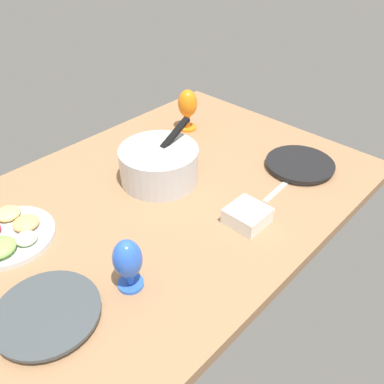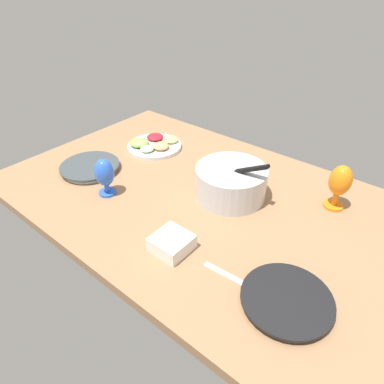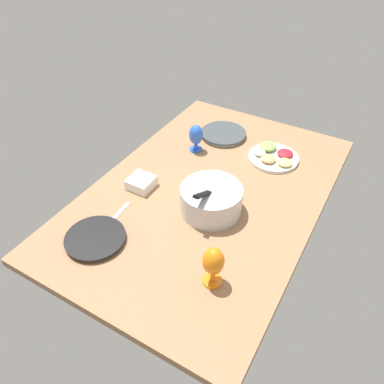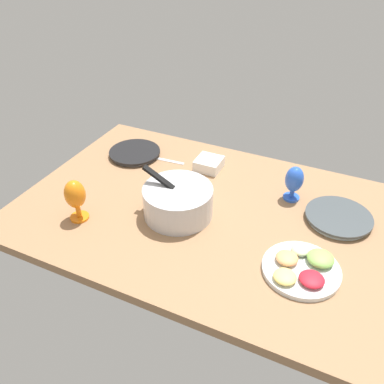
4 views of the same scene
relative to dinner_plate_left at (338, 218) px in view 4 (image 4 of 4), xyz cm
name	(u,v)px [view 4 (image 4 of 4)]	position (x,y,z in cm)	size (l,w,h in cm)	color
ground_plane	(211,215)	(48.35, 15.93, -3.41)	(160.00, 104.00, 4.00)	#99704C
dinner_plate_left	(338,218)	(0.00, 0.00, 0.00)	(26.34, 26.34, 2.72)	silver
dinner_plate_right	(135,153)	(101.22, -9.68, -0.15)	(25.66, 25.66, 2.42)	#4C4C51
mixing_bowl	(178,201)	(59.98, 23.45, 5.41)	(29.12, 28.04, 19.51)	silver
fruit_platter	(302,267)	(7.16, 33.53, 0.47)	(26.98, 26.98, 5.29)	silver
hurricane_glass_blue	(294,181)	(20.65, -6.84, 7.81)	(7.71, 7.71, 15.74)	blue
hurricane_glass_orange	(75,196)	(94.92, 42.69, 9.60)	(8.26, 8.26, 17.93)	orange
square_bowl_white	(209,163)	(62.38, -13.99, 1.49)	(11.85, 11.85, 5.22)	white
fork_by_right_plate	(167,160)	(83.86, -11.73, -1.11)	(18.00, 1.80, 0.60)	silver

